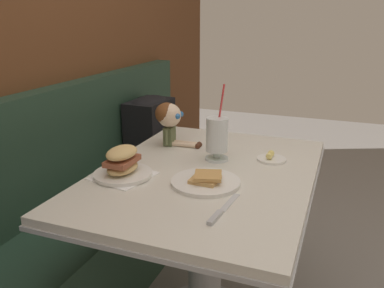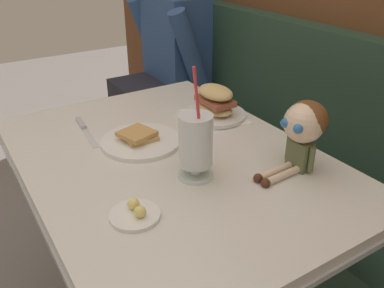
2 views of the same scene
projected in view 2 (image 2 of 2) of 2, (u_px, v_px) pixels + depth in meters
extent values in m
cube|color=#233D2D|center=(295.00, 225.00, 1.73)|extent=(2.60, 0.48, 0.45)
cube|color=#233D2D|center=(345.00, 106.00, 1.59)|extent=(2.60, 0.10, 0.55)
cube|color=silver|center=(171.00, 160.00, 1.22)|extent=(1.10, 0.80, 0.03)
cube|color=#B7BABF|center=(171.00, 167.00, 1.23)|extent=(1.11, 0.81, 0.02)
cylinder|color=#A5A8AD|center=(173.00, 252.00, 1.39)|extent=(0.14, 0.14, 0.65)
cylinder|color=white|center=(141.00, 141.00, 1.28)|extent=(0.25, 0.25, 0.01)
cube|color=tan|center=(139.00, 137.00, 1.28)|extent=(0.10, 0.10, 0.01)
cube|color=tan|center=(137.00, 133.00, 1.27)|extent=(0.12, 0.12, 0.01)
cylinder|color=silver|center=(196.00, 175.00, 1.11)|extent=(0.10, 0.10, 0.01)
cylinder|color=silver|center=(196.00, 168.00, 1.10)|extent=(0.03, 0.03, 0.03)
cylinder|color=silver|center=(196.00, 140.00, 1.06)|extent=(0.09, 0.09, 0.14)
cylinder|color=#ADE0A8|center=(196.00, 143.00, 1.07)|extent=(0.08, 0.08, 0.12)
cylinder|color=#DB383D|center=(198.00, 109.00, 1.00)|extent=(0.01, 0.04, 0.22)
cube|color=white|center=(215.00, 117.00, 1.46)|extent=(0.23, 0.23, 0.00)
cylinder|color=white|center=(215.00, 115.00, 1.46)|extent=(0.22, 0.22, 0.01)
ellipsoid|color=tan|center=(215.00, 108.00, 1.45)|extent=(0.15, 0.10, 0.04)
cube|color=#995138|center=(215.00, 101.00, 1.44)|extent=(0.14, 0.09, 0.02)
ellipsoid|color=tan|center=(216.00, 92.00, 1.42)|extent=(0.15, 0.10, 0.04)
cylinder|color=white|center=(135.00, 215.00, 0.95)|extent=(0.12, 0.12, 0.01)
sphere|color=#F4E07A|center=(134.00, 204.00, 0.96)|extent=(0.03, 0.03, 0.03)
sphere|color=#F4E07A|center=(140.00, 212.00, 0.93)|extent=(0.03, 0.03, 0.03)
cube|color=silver|center=(91.00, 139.00, 1.31)|extent=(0.14, 0.03, 0.00)
cube|color=#B2B5BA|center=(81.00, 123.00, 1.41)|extent=(0.09, 0.03, 0.01)
cube|color=#5B6642|center=(300.00, 155.00, 1.13)|extent=(0.07, 0.04, 0.08)
sphere|color=beige|center=(304.00, 123.00, 1.09)|extent=(0.11, 0.11, 0.11)
ellipsoid|color=brown|center=(307.00, 119.00, 1.09)|extent=(0.12, 0.11, 0.10)
sphere|color=#2D6BB2|center=(285.00, 123.00, 1.08)|extent=(0.03, 0.03, 0.03)
sphere|color=#2D6BB2|center=(298.00, 129.00, 1.04)|extent=(0.03, 0.03, 0.03)
cylinder|color=beige|center=(274.00, 171.00, 1.12)|extent=(0.03, 0.12, 0.02)
cylinder|color=beige|center=(282.00, 176.00, 1.10)|extent=(0.03, 0.12, 0.02)
sphere|color=#4C2819|center=(258.00, 178.00, 1.09)|extent=(0.03, 0.03, 0.03)
sphere|color=#4C2819|center=(266.00, 183.00, 1.07)|extent=(0.03, 0.03, 0.03)
cylinder|color=#5B6642|center=(289.00, 148.00, 1.16)|extent=(0.02, 0.02, 0.07)
cylinder|color=#5B6642|center=(311.00, 159.00, 1.10)|extent=(0.02, 0.02, 0.07)
cube|color=#2D4C7F|center=(177.00, 50.00, 2.27)|extent=(0.38, 0.24, 0.58)
cube|color=#23232D|center=(149.00, 94.00, 2.29)|extent=(0.34, 0.36, 0.14)
cylinder|color=#2D4C7F|center=(149.00, 38.00, 2.41)|extent=(0.09, 0.25, 0.48)
cylinder|color=#2D4C7F|center=(191.00, 56.00, 2.06)|extent=(0.09, 0.25, 0.48)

